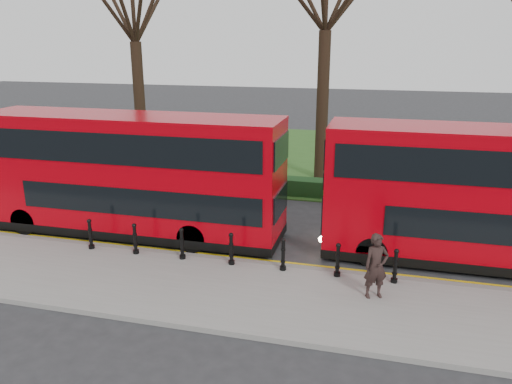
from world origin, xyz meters
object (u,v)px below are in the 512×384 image
(bollard_row, at_px, (231,249))
(bus_lead, at_px, (131,176))
(pedestrian, at_px, (376,266))
(bus_rear, at_px, (505,199))

(bollard_row, relative_size, bus_lead, 0.91)
(bollard_row, height_order, pedestrian, pedestrian)
(bus_lead, height_order, pedestrian, bus_lead)
(bus_rear, bearing_deg, bus_lead, -178.33)
(bus_rear, bearing_deg, pedestrian, -137.58)
(bus_lead, bearing_deg, pedestrian, -18.98)
(bus_lead, distance_m, pedestrian, 9.37)
(bollard_row, bearing_deg, bus_lead, 155.37)
(bus_lead, xyz_separation_m, pedestrian, (8.79, -3.02, -1.15))
(bus_rear, bearing_deg, bollard_row, -163.69)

